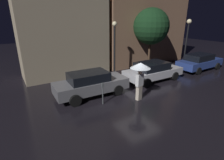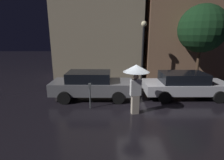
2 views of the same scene
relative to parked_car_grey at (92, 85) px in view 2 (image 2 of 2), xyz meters
The scene contains 9 objects.
ground_plane 3.09m from the parked_car_grey, 27.77° to the right, with size 60.00×60.00×0.00m, color black.
building_facade_left 6.91m from the parked_car_grey, 88.62° to the left, with size 6.73×3.00×10.89m.
building_facade_right 10.60m from the parked_car_grey, 30.98° to the left, with size 9.27×3.00×9.08m.
parked_car_grey is the anchor object (origin of this frame).
parked_car_silver 5.21m from the parked_car_grey, ahead, with size 4.63×2.02×1.43m.
pedestrian_with_umbrella 3.09m from the parked_car_grey, 43.50° to the right, with size 1.14×1.14×2.24m.
parking_meter 1.41m from the parked_car_grey, 87.84° to the right, with size 0.12×0.10×1.25m.
street_lamp_near 4.47m from the parked_car_grey, 36.32° to the left, with size 0.37×0.37×4.31m.
street_tree 8.13m from the parked_car_grey, 19.82° to the left, with size 3.12×3.12×5.39m.
Camera 2 is at (-1.68, -7.88, 3.47)m, focal length 28.00 mm.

